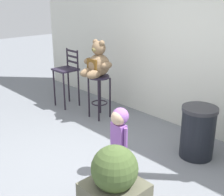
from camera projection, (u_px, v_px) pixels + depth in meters
ground_plane at (90, 170)px, 3.87m from camera, size 24.00×24.00×0.00m
building_wall at (194, 27)px, 4.71m from camera, size 7.82×0.30×3.31m
bar_stool_with_teddy at (99, 88)px, 5.35m from camera, size 0.36×0.36×0.78m
teddy_bear at (98, 63)px, 5.18m from camera, size 0.60×0.54×0.63m
child_walking at (119, 127)px, 3.60m from camera, size 0.28×0.22×0.88m
trash_bin at (198, 132)px, 4.09m from camera, size 0.48×0.48×0.73m
bar_chair_empty at (67, 73)px, 5.89m from camera, size 0.41×0.41×1.12m
planter_with_shrub at (115, 186)px, 2.95m from camera, size 0.55×0.55×0.80m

